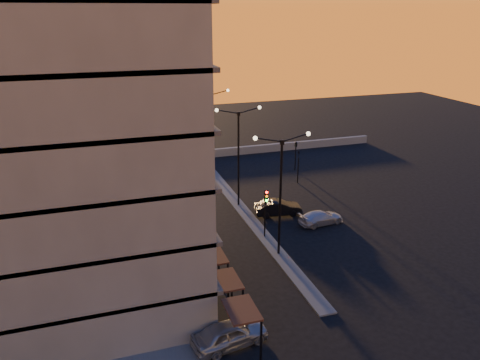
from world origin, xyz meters
name	(u,v)px	position (x,y,z in m)	size (l,w,h in m)	color
ground	(278,254)	(0.00, 0.00, 0.00)	(120.00, 120.00, 0.00)	black
sidewalk_west	(134,250)	(-10.50, 4.00, 0.06)	(5.00, 40.00, 0.12)	#525350
median	(239,205)	(0.00, 10.00, 0.06)	(1.20, 36.00, 0.12)	#525350
parapet	(215,153)	(2.00, 26.00, 0.50)	(44.00, 0.50, 1.00)	slate
building	(65,112)	(-14.00, 0.03, 11.91)	(14.35, 17.08, 25.00)	slate
streetlamp_near	(281,186)	(0.00, 0.00, 5.59)	(4.32, 0.32, 9.51)	black
streetlamp_mid	(238,149)	(0.00, 10.00, 5.59)	(4.32, 0.32, 9.51)	black
streetlamp_far	(211,125)	(0.00, 20.00, 5.59)	(4.32, 0.32, 9.51)	black
traffic_light_main	(266,206)	(0.00, 2.87, 2.89)	(0.28, 0.44, 4.25)	black
signal_east_a	(298,166)	(8.00, 14.00, 1.93)	(0.13, 0.16, 3.60)	black
signal_east_b	(296,145)	(9.50, 18.00, 3.10)	(0.42, 1.99, 3.60)	black
car_hatchback	(230,334)	(-6.50, -8.67, 0.74)	(1.75, 4.35, 1.48)	#95989C
car_sedan	(278,208)	(2.78, 6.85, 0.70)	(1.49, 4.28, 1.41)	black
car_wagon	(321,218)	(5.61, 3.95, 0.59)	(1.65, 4.07, 1.18)	#B7B9C0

